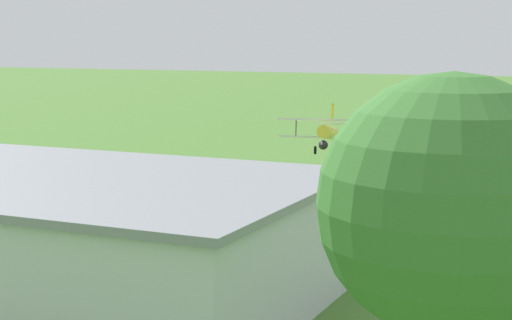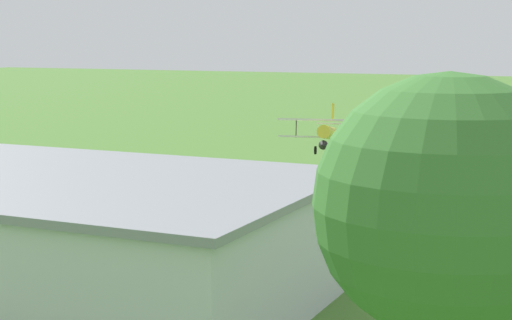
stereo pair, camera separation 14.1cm
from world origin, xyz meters
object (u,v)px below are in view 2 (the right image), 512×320
object	(u,v)px
biplane	(328,132)
person_beside_truck	(325,217)
person_crossing_taxiway	(273,202)
person_watching_takeoff	(63,185)
car_yellow	(379,225)
person_walking_on_apron	(304,207)
tree_near_perimeter_road	(446,206)

from	to	relation	value
biplane	person_beside_truck	size ratio (longest dim) A/B	4.77
biplane	person_crossing_taxiway	distance (m)	9.95
person_watching_takeoff	person_crossing_taxiway	world-z (taller)	person_watching_takeoff
car_yellow	person_walking_on_apron	bearing A→B (deg)	-31.35
person_beside_truck	person_crossing_taxiway	size ratio (longest dim) A/B	1.05
tree_near_perimeter_road	person_watching_takeoff	bearing A→B (deg)	-42.29
person_walking_on_apron	person_crossing_taxiway	xyz separation A→B (m)	(2.69, -1.02, -0.03)
person_watching_takeoff	biplane	bearing A→B (deg)	-152.44
person_walking_on_apron	person_watching_takeoff	xyz separation A→B (m)	(19.95, -0.68, -0.02)
car_yellow	tree_near_perimeter_road	distance (m)	30.15
biplane	person_watching_takeoff	world-z (taller)	biplane
person_watching_takeoff	person_crossing_taxiway	xyz separation A→B (m)	(-17.27, -0.34, -0.01)
biplane	tree_near_perimeter_road	bearing A→B (deg)	112.59
person_watching_takeoff	tree_near_perimeter_road	world-z (taller)	tree_near_perimeter_road
tree_near_perimeter_road	person_walking_on_apron	bearing A→B (deg)	-63.89
car_yellow	person_watching_takeoff	distance (m)	26.42
car_yellow	tree_near_perimeter_road	bearing A→B (deg)	108.58
car_yellow	person_watching_takeoff	size ratio (longest dim) A/B	2.99
person_watching_takeoff	tree_near_perimeter_road	xyz separation A→B (m)	(-35.39, 32.19, 7.15)
person_watching_takeoff	person_crossing_taxiway	bearing A→B (deg)	-178.89
car_yellow	person_beside_truck	world-z (taller)	car_yellow
person_watching_takeoff	tree_near_perimeter_road	size ratio (longest dim) A/B	0.14
car_yellow	person_crossing_taxiway	size ratio (longest dim) A/B	3.02
person_beside_truck	person_crossing_taxiway	distance (m)	6.06
biplane	car_yellow	bearing A→B (deg)	119.98
car_yellow	person_crossing_taxiway	bearing A→B (deg)	-28.33
car_yellow	biplane	bearing A→B (deg)	-60.02
person_crossing_taxiway	car_yellow	bearing A→B (deg)	151.67
person_walking_on_apron	tree_near_perimeter_road	size ratio (longest dim) A/B	0.14
person_crossing_taxiway	person_walking_on_apron	bearing A→B (deg)	159.22
person_beside_truck	person_walking_on_apron	xyz separation A→B (m)	(2.31, -2.41, -0.01)
car_yellow	person_beside_truck	size ratio (longest dim) A/B	2.88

